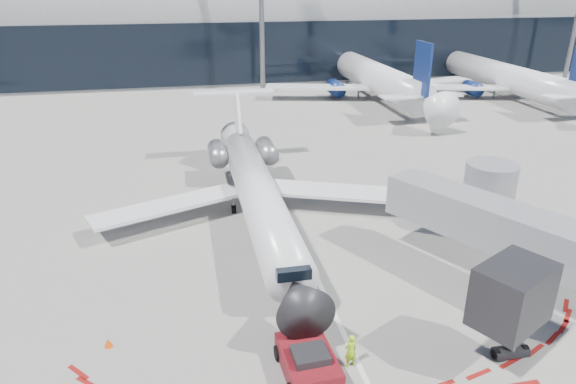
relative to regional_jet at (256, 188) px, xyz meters
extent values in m
plane|color=slate|center=(2.16, -6.36, -2.31)|extent=(260.00, 260.00, 0.00)
cube|color=silver|center=(2.16, -4.36, -2.30)|extent=(0.25, 40.00, 0.01)
cube|color=gray|center=(2.16, 58.64, 2.69)|extent=(150.00, 24.00, 10.00)
cylinder|color=gray|center=(2.16, 58.64, 7.69)|extent=(150.00, 24.00, 24.00)
cube|color=black|center=(2.16, 46.59, 2.69)|extent=(150.00, 0.20, 9.00)
cube|color=gray|center=(11.16, -10.86, 1.29)|extent=(8.22, 12.61, 2.30)
cube|color=black|center=(8.10, -16.60, 1.29)|extent=(3.86, 3.44, 2.60)
cylinder|color=slate|center=(8.90, -16.20, -1.11)|extent=(0.36, 0.36, 2.40)
cube|color=black|center=(8.90, -16.20, -2.09)|extent=(1.60, 0.60, 0.30)
cylinder|color=gray|center=(14.21, -5.12, 0.09)|extent=(3.20, 3.20, 4.80)
cylinder|color=black|center=(14.21, -5.12, -2.06)|extent=(4.00, 4.00, 0.50)
cylinder|color=slate|center=(7.16, 41.64, 10.19)|extent=(0.70, 0.70, 25.00)
cylinder|color=silver|center=(0.00, -1.13, -0.03)|extent=(2.61, 21.28, 2.61)
cone|color=black|center=(0.00, -13.13, -0.03)|extent=(2.61, 2.71, 2.61)
cone|color=silver|center=(0.00, 11.24, -0.03)|extent=(2.61, 3.48, 2.61)
cube|color=black|center=(0.00, -11.58, 0.50)|extent=(1.64, 1.35, 0.53)
cube|color=silver|center=(-6.00, 0.32, -0.90)|extent=(10.36, 6.14, 0.30)
cube|color=silver|center=(6.00, 0.32, -0.90)|extent=(10.36, 6.14, 0.30)
cube|color=silver|center=(0.00, 10.28, 2.29)|extent=(0.24, 4.54, 4.62)
cube|color=silver|center=(0.00, 12.31, 4.03)|extent=(6.96, 1.55, 0.15)
cylinder|color=slate|center=(-1.98, 7.38, 0.21)|extent=(1.45, 3.29, 1.45)
cylinder|color=slate|center=(1.98, 7.38, 0.21)|extent=(1.45, 3.29, 1.45)
cylinder|color=black|center=(0.00, -10.03, -2.03)|extent=(0.21, 0.54, 0.54)
cylinder|color=black|center=(-1.45, 1.28, -2.00)|extent=(0.29, 0.62, 0.62)
cylinder|color=black|center=(1.45, 1.28, -2.00)|extent=(0.29, 0.62, 0.62)
cylinder|color=slate|center=(0.00, -10.03, -1.77)|extent=(0.17, 0.17, 1.06)
cube|color=#5D0D13|center=(-0.12, -15.41, -1.73)|extent=(2.26, 3.45, 0.94)
cube|color=black|center=(-0.11, -15.72, -1.10)|extent=(1.53, 1.33, 0.37)
cylinder|color=slate|center=(-0.24, -13.11, -1.94)|extent=(0.25, 2.72, 0.10)
cylinder|color=black|center=(0.93, -16.50, -1.97)|extent=(0.33, 0.68, 0.67)
cylinder|color=black|center=(-1.18, -14.31, -1.97)|extent=(0.33, 0.68, 0.67)
cylinder|color=black|center=(0.81, -14.21, -1.97)|extent=(0.33, 0.68, 0.67)
imported|color=#95D816|center=(1.76, -15.36, -1.49)|extent=(0.66, 0.50, 1.62)
cube|color=black|center=(0.62, -9.73, -2.13)|extent=(2.50, 2.36, 0.22)
cube|color=white|center=(0.62, -9.73, -1.23)|extent=(2.06, 2.01, 1.59)
cylinder|color=black|center=(0.16, -10.65, -2.21)|extent=(0.17, 0.22, 0.20)
cylinder|color=black|center=(1.61, -9.99, -2.21)|extent=(0.17, 0.22, 0.20)
cylinder|color=black|center=(-0.37, -9.47, -2.21)|extent=(0.17, 0.22, 0.20)
cylinder|color=black|center=(1.08, -8.82, -2.21)|extent=(0.17, 0.22, 0.20)
cone|color=#F54405|center=(-8.58, -11.95, -2.06)|extent=(0.35, 0.35, 0.48)
camera|label=1|loc=(-4.42, -31.98, 13.16)|focal=32.00mm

